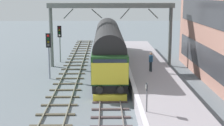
{
  "coord_description": "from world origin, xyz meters",
  "views": [
    {
      "loc": [
        -0.36,
        -25.38,
        7.65
      ],
      "look_at": [
        0.2,
        0.58,
        2.3
      ],
      "focal_mm": 54.85,
      "sensor_mm": 36.0,
      "label": 1
    }
  ],
  "objects_px": {
    "waiting_passenger": "(151,60)",
    "diesel_locomotive": "(108,47)",
    "signal_post_mid": "(60,38)",
    "signal_post_near": "(49,49)",
    "platform_number_sign": "(147,93)"
  },
  "relations": [
    {
      "from": "diesel_locomotive",
      "to": "waiting_passenger",
      "type": "relative_size",
      "value": 11.55
    },
    {
      "from": "signal_post_mid",
      "to": "diesel_locomotive",
      "type": "bearing_deg",
      "value": -42.89
    },
    {
      "from": "signal_post_near",
      "to": "waiting_passenger",
      "type": "relative_size",
      "value": 2.53
    },
    {
      "from": "signal_post_mid",
      "to": "waiting_passenger",
      "type": "xyz_separation_m",
      "value": [
        8.93,
        -9.17,
        -0.68
      ]
    },
    {
      "from": "signal_post_near",
      "to": "signal_post_mid",
      "type": "distance_m",
      "value": 7.6
    },
    {
      "from": "diesel_locomotive",
      "to": "signal_post_near",
      "type": "height_order",
      "value": "diesel_locomotive"
    },
    {
      "from": "signal_post_near",
      "to": "platform_number_sign",
      "type": "relative_size",
      "value": 2.53
    },
    {
      "from": "signal_post_mid",
      "to": "waiting_passenger",
      "type": "bearing_deg",
      "value": -45.76
    },
    {
      "from": "diesel_locomotive",
      "to": "signal_post_near",
      "type": "relative_size",
      "value": 4.57
    },
    {
      "from": "diesel_locomotive",
      "to": "signal_post_mid",
      "type": "bearing_deg",
      "value": 137.11
    },
    {
      "from": "signal_post_near",
      "to": "signal_post_mid",
      "type": "relative_size",
      "value": 1.01
    },
    {
      "from": "platform_number_sign",
      "to": "waiting_passenger",
      "type": "relative_size",
      "value": 1.0
    },
    {
      "from": "waiting_passenger",
      "to": "diesel_locomotive",
      "type": "bearing_deg",
      "value": 13.39
    },
    {
      "from": "diesel_locomotive",
      "to": "signal_post_mid",
      "type": "relative_size",
      "value": 4.64
    },
    {
      "from": "diesel_locomotive",
      "to": "platform_number_sign",
      "type": "bearing_deg",
      "value": -82.08
    }
  ]
}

